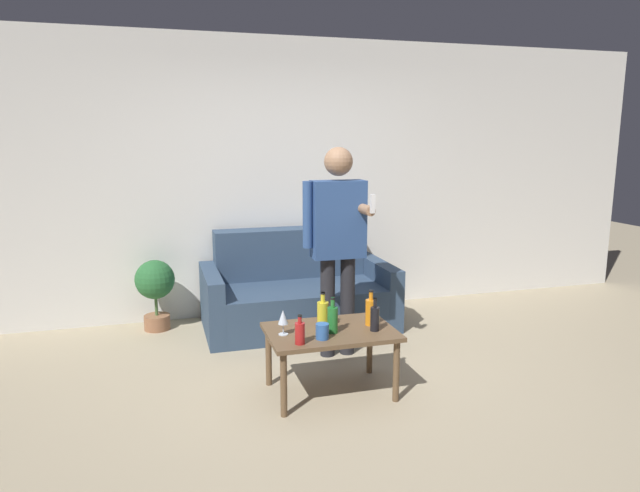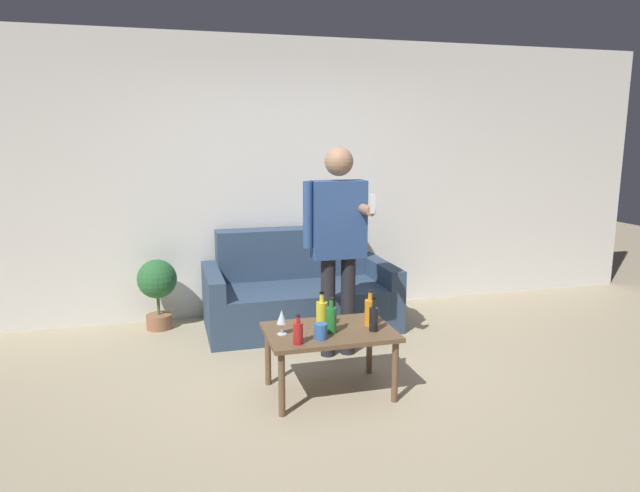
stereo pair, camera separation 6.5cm
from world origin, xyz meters
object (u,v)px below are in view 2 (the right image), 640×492
bottle_orange (370,311)px  person_standing_front (338,235)px  couch (298,293)px  coffee_table (329,338)px

bottle_orange → person_standing_front: bearing=93.3°
couch → coffee_table: size_ratio=1.99×
bottle_orange → person_standing_front: 0.78m
coffee_table → bottle_orange: size_ratio=3.46×
couch → coffee_table: bearing=-95.0°
coffee_table → person_standing_front: (0.26, 0.67, 0.59)m
person_standing_front → coffee_table: bearing=-111.5°
couch → bottle_orange: 1.52m
coffee_table → couch: bearing=85.0°
couch → bottle_orange: size_ratio=6.89×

